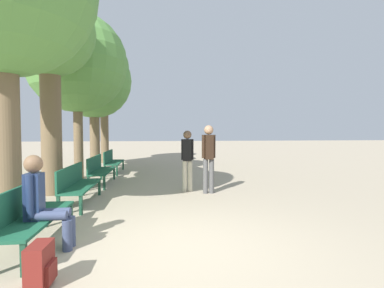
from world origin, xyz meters
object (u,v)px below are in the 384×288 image
(bench_row_1, at_px, (77,182))
(bench_row_2, at_px, (99,168))
(bench_row_3, at_px, (112,160))
(backpack, at_px, (40,266))
(person_seated, at_px, (43,200))
(pedestrian_mid, at_px, (187,157))
(tree_row_2, at_px, (77,63))
(tree_row_3, at_px, (94,82))
(tree_row_4, at_px, (104,69))
(bench_row_0, at_px, (29,213))
(tree_row_1, at_px, (49,38))
(pedestrian_near, at_px, (209,154))

(bench_row_1, xyz_separation_m, bench_row_2, (0.00, 2.42, 0.00))
(bench_row_3, distance_m, backpack, 8.44)
(person_seated, relative_size, pedestrian_mid, 0.80)
(tree_row_2, relative_size, tree_row_3, 1.05)
(bench_row_2, height_order, tree_row_4, tree_row_4)
(bench_row_2, bearing_deg, bench_row_0, -90.00)
(bench_row_3, bearing_deg, person_seated, -88.15)
(tree_row_1, relative_size, tree_row_4, 0.88)
(person_seated, relative_size, backpack, 2.83)
(bench_row_0, xyz_separation_m, pedestrian_mid, (2.55, 3.53, 0.44))
(tree_row_2, relative_size, pedestrian_near, 3.14)
(bench_row_0, relative_size, backpack, 4.03)
(pedestrian_near, bearing_deg, bench_row_1, -164.99)
(tree_row_4, height_order, pedestrian_near, tree_row_4)
(bench_row_2, xyz_separation_m, tree_row_1, (-0.91, -1.27, 3.45))
(bench_row_0, bearing_deg, tree_row_1, 104.28)
(tree_row_3, bearing_deg, tree_row_1, -90.00)
(person_seated, bearing_deg, tree_row_4, 95.98)
(bench_row_3, bearing_deg, backpack, -86.03)
(tree_row_4, bearing_deg, bench_row_2, -81.40)
(pedestrian_mid, bearing_deg, tree_row_3, 124.12)
(person_seated, bearing_deg, pedestrian_mid, 57.69)
(bench_row_0, xyz_separation_m, tree_row_3, (-0.91, 8.64, 3.17))
(tree_row_4, bearing_deg, bench_row_1, -83.85)
(bench_row_0, distance_m, bench_row_1, 2.42)
(tree_row_2, distance_m, pedestrian_near, 5.66)
(tree_row_1, bearing_deg, bench_row_0, -75.72)
(tree_row_1, height_order, pedestrian_near, tree_row_1)
(bench_row_1, bearing_deg, tree_row_2, 104.00)
(bench_row_3, relative_size, person_seated, 1.43)
(tree_row_1, relative_size, backpack, 11.37)
(tree_row_3, xyz_separation_m, pedestrian_near, (3.98, -5.39, -2.65))
(bench_row_1, xyz_separation_m, tree_row_2, (-0.91, 3.66, 3.37))
(bench_row_1, height_order, bench_row_2, same)
(bench_row_1, bearing_deg, tree_row_1, 128.25)
(bench_row_2, xyz_separation_m, pedestrian_near, (3.07, -1.60, 0.52))
(tree_row_2, xyz_separation_m, pedestrian_near, (3.98, -2.83, -2.85))
(bench_row_1, height_order, backpack, bench_row_1)
(bench_row_2, bearing_deg, person_seated, -87.24)
(tree_row_2, height_order, tree_row_3, tree_row_2)
(bench_row_3, bearing_deg, tree_row_3, 123.70)
(person_seated, height_order, pedestrian_mid, pedestrian_mid)
(bench_row_2, bearing_deg, backpack, -84.43)
(bench_row_3, bearing_deg, tree_row_1, -103.87)
(tree_row_3, bearing_deg, person_seated, -82.51)
(bench_row_1, bearing_deg, tree_row_3, 98.34)
(person_seated, bearing_deg, bench_row_1, 95.38)
(bench_row_1, distance_m, pedestrian_near, 3.22)
(bench_row_0, bearing_deg, person_seated, -25.61)
(bench_row_0, xyz_separation_m, tree_row_1, (-0.91, 3.58, 3.45))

